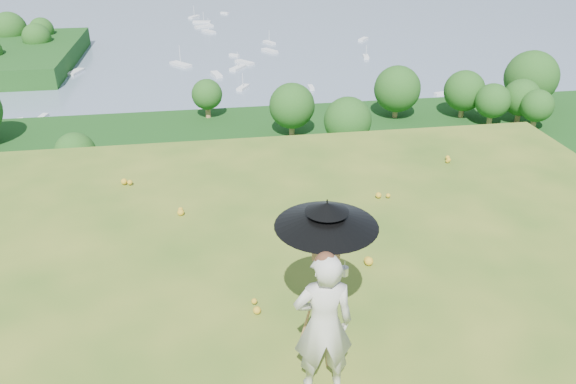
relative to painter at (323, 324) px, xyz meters
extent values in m
plane|color=#39631C|center=(0.04, 0.86, -0.91)|extent=(14.00, 14.00, 0.00)
cube|color=#103D11|center=(0.04, 35.86, -29.91)|extent=(140.00, 56.00, 22.00)
cube|color=gray|center=(0.04, 75.86, -36.91)|extent=(170.00, 28.00, 8.00)
plane|color=slate|center=(0.04, 240.86, -34.91)|extent=(700.00, 700.00, 0.00)
imported|color=beige|center=(0.00, 0.00, 0.00)|extent=(0.68, 0.46, 1.81)
camera|label=1|loc=(-1.11, -4.63, 4.05)|focal=35.00mm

